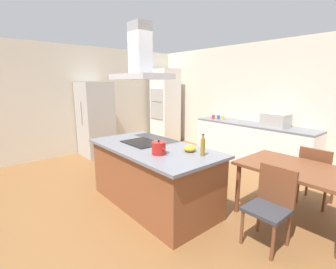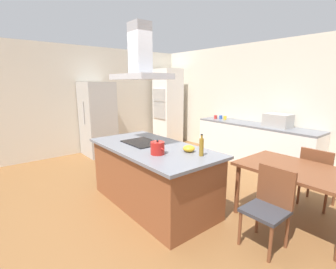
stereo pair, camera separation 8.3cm
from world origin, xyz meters
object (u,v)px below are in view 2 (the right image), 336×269
Objects in this scene: mixing_bowl at (189,148)px; coffee_mug_yellow at (225,118)px; cooktop at (142,142)px; dining_table at (298,175)px; tea_kettle at (158,148)px; range_hood at (140,61)px; coffee_mug_red at (216,117)px; refrigerator at (98,119)px; olive_oil_bottle at (201,147)px; wall_oven_stack at (168,106)px; chair_facing_back_wall at (317,174)px; coffee_mug_blue at (221,117)px; chair_facing_island at (270,202)px; countertop_microwave at (278,121)px.

mixing_bowl and coffee_mug_yellow have the same top height.
dining_table is at bearing 31.51° from cooktop.
tea_kettle is 0.43m from mixing_bowl.
tea_kettle is (0.63, -0.17, 0.08)m from cooktop.
dining_table is 1.56× the size of range_hood.
refrigerator reaches higher than coffee_mug_red.
mixing_bowl is 1.43m from range_hood.
tea_kettle reaches higher than coffee_mug_yellow.
refrigerator is (-3.52, 0.23, -0.03)m from mixing_bowl.
olive_oil_bottle is at bearing 11.60° from cooktop.
chair_facing_back_wall is (4.48, -0.85, -0.59)m from wall_oven_stack.
coffee_mug_yellow is at bearing 113.21° from tea_kettle.
coffee_mug_blue is 0.04× the size of wall_oven_stack.
range_hood reaches higher than tea_kettle.
mixing_bowl is 0.18× the size of range_hood.
tea_kettle is 1.81m from dining_table.
wall_oven_stack is at bearing 146.46° from olive_oil_bottle.
cooktop reaches higher than dining_table.
cooktop is 2.13× the size of olive_oil_bottle.
olive_oil_bottle is 0.31× the size of range_hood.
refrigerator is 4.77m from chair_facing_back_wall.
chair_facing_back_wall is at bearing 16.41° from refrigerator.
chair_facing_island is (4.56, 0.01, -0.40)m from refrigerator.
countertop_microwave reaches higher than dining_table.
range_hood is at bearing -135.78° from chair_facing_back_wall.
coffee_mug_blue is at bearing 105.91° from cooktop.
range_hood is (-0.80, -0.22, 1.16)m from mixing_bowl.
chair_facing_back_wall is at bearing -42.46° from countertop_microwave.
olive_oil_bottle reaches higher than coffee_mug_red.
tea_kettle reaches higher than dining_table.
cooktop reaches higher than chair_facing_island.
coffee_mug_red is 3.21m from range_hood.
wall_oven_stack reaches higher than chair_facing_back_wall.
coffee_mug_red is 1.72m from wall_oven_stack.
mixing_bowl is (0.17, 0.39, -0.04)m from tea_kettle.
countertop_microwave is 0.56× the size of range_hood.
chair_facing_island reaches higher than dining_table.
countertop_microwave is 5.56× the size of coffee_mug_red.
coffee_mug_yellow is at bearing 122.67° from olive_oil_bottle.
olive_oil_bottle is at bearing -131.40° from dining_table.
wall_oven_stack is at bearing -173.52° from coffee_mug_red.
coffee_mug_blue is at bearing 8.50° from wall_oven_stack.
coffee_mug_red is 0.04× the size of wall_oven_stack.
chair_facing_island is (0.00, -0.67, -0.16)m from dining_table.
coffee_mug_red is at bearing 123.60° from mixing_bowl.
refrigerator reaches higher than coffee_mug_yellow.
range_hood is (0.83, -2.92, 1.16)m from coffee_mug_blue.
wall_oven_stack reaches higher than countertop_microwave.
countertop_microwave is at bearing 77.03° from range_hood.
coffee_mug_yellow is at bearing 50.35° from refrigerator.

